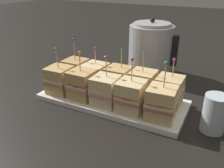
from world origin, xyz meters
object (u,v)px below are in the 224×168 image
(sandwich_front_far_right, at_px, (161,103))
(kettle_steel, at_px, (151,49))
(sandwich_front_right, at_px, (131,96))
(sandwich_back_far_left, at_px, (76,71))
(sandwich_back_right, at_px, (143,85))
(sandwich_back_center, at_px, (119,80))
(drinking_glass, at_px, (215,114))
(serving_platter, at_px, (112,100))
(sandwich_front_far_left, at_px, (60,80))
(sandwich_front_left, at_px, (82,84))
(sandwich_back_left, at_px, (96,76))
(sandwich_back_far_right, at_px, (169,91))
(sandwich_front_center, at_px, (105,90))

(sandwich_front_far_right, height_order, kettle_steel, kettle_steel)
(sandwich_front_far_right, xyz_separation_m, kettle_steel, (-0.16, 0.38, 0.04))
(sandwich_front_right, height_order, sandwich_front_far_right, sandwich_front_far_right)
(sandwich_back_far_left, height_order, sandwich_back_right, sandwich_back_far_left)
(sandwich_back_center, relative_size, drinking_glass, 1.47)
(serving_platter, xyz_separation_m, sandwich_front_right, (0.09, -0.05, 0.06))
(sandwich_front_far_left, height_order, drinking_glass, sandwich_front_far_left)
(sandwich_front_right, relative_size, sandwich_back_far_left, 0.97)
(sandwich_front_left, relative_size, sandwich_back_left, 1.05)
(sandwich_front_left, bearing_deg, serving_platter, 26.23)
(sandwich_back_far_left, relative_size, sandwich_back_far_right, 1.13)
(serving_platter, xyz_separation_m, sandwich_back_left, (-0.09, 0.04, 0.06))
(sandwich_back_right, relative_size, kettle_steel, 0.68)
(sandwich_front_left, height_order, sandwich_front_right, sandwich_front_right)
(serving_platter, bearing_deg, sandwich_front_left, -153.77)
(serving_platter, distance_m, sandwich_back_far_left, 0.20)
(sandwich_front_far_left, bearing_deg, sandwich_back_far_right, 13.79)
(sandwich_front_far_left, relative_size, kettle_steel, 0.69)
(kettle_steel, bearing_deg, sandwich_front_far_right, -66.49)
(kettle_steel, bearing_deg, sandwich_front_far_left, -119.80)
(drinking_glass, bearing_deg, sandwich_back_left, 171.80)
(sandwich_back_far_right, height_order, drinking_glass, sandwich_back_far_right)
(sandwich_front_center, height_order, sandwich_back_far_right, sandwich_front_center)
(sandwich_front_center, distance_m, sandwich_back_far_right, 0.21)
(sandwich_back_far_left, relative_size, drinking_glass, 1.60)
(sandwich_front_center, xyz_separation_m, kettle_steel, (0.02, 0.37, 0.05))
(sandwich_front_far_right, distance_m, sandwich_back_far_left, 0.39)
(serving_platter, relative_size, sandwich_back_far_left, 2.84)
(sandwich_front_far_left, distance_m, sandwich_back_center, 0.21)
(sandwich_front_far_left, distance_m, sandwich_back_left, 0.13)
(sandwich_front_left, height_order, sandwich_back_far_right, sandwich_front_left)
(sandwich_back_center, height_order, sandwich_back_right, sandwich_back_right)
(sandwich_front_far_left, relative_size, sandwich_back_far_right, 1.07)
(sandwich_back_left, height_order, kettle_steel, kettle_steel)
(sandwich_back_center, xyz_separation_m, drinking_glass, (0.33, -0.07, -0.01))
(serving_platter, distance_m, sandwich_front_right, 0.12)
(sandwich_back_right, bearing_deg, kettle_steel, 104.11)
(sandwich_front_far_right, relative_size, sandwich_back_center, 1.08)
(serving_platter, xyz_separation_m, sandwich_back_center, (0.00, 0.05, 0.06))
(sandwich_back_right, xyz_separation_m, sandwich_back_far_right, (0.09, 0.00, -0.00))
(sandwich_back_left, distance_m, sandwich_back_center, 0.09)
(serving_platter, height_order, sandwich_front_far_left, sandwich_front_far_left)
(sandwich_back_left, xyz_separation_m, sandwich_back_right, (0.19, 0.00, 0.00))
(sandwich_front_far_right, bearing_deg, kettle_steel, 113.51)
(serving_platter, height_order, sandwich_back_center, sandwich_back_center)
(sandwich_back_far_right, bearing_deg, kettle_steel, 120.05)
(sandwich_back_far_right, relative_size, drinking_glass, 1.42)
(sandwich_back_far_right, distance_m, kettle_steel, 0.33)
(sandwich_back_far_left, height_order, sandwich_back_center, sandwich_back_far_left)
(serving_platter, height_order, sandwich_back_far_left, sandwich_back_far_left)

